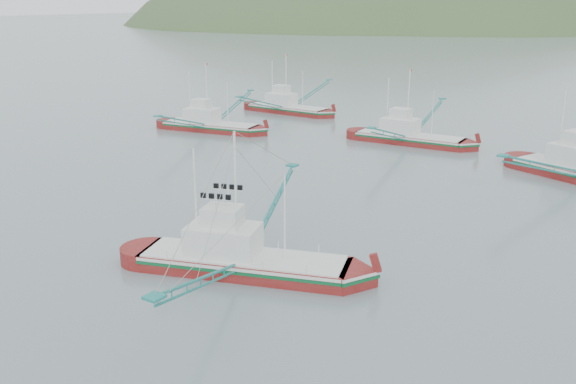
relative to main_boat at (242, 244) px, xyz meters
The scene contains 6 objects.
ground 2.98m from the main_boat, 133.36° to the left, with size 1200.00×1200.00×0.00m, color slate.
main_boat is the anchor object (origin of this frame).
bg_boat_left 46.58m from the main_boat, 132.77° to the left, with size 13.47×23.46×9.58m.
bg_boat_far 42.07m from the main_boat, 98.98° to the left, with size 13.27×23.76×9.61m.
bg_boat_extra 60.03m from the main_boat, 120.88° to the left, with size 13.15×23.68×9.58m.
headland_left 404.65m from the main_boat, 116.66° to the left, with size 448.00×308.00×210.00m, color #3B512A.
Camera 1 is at (24.95, -31.58, 16.82)m, focal length 40.00 mm.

